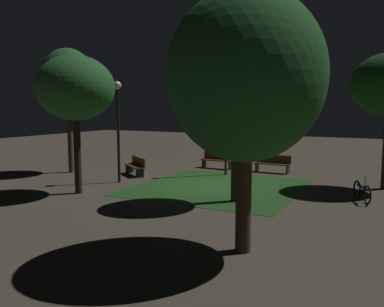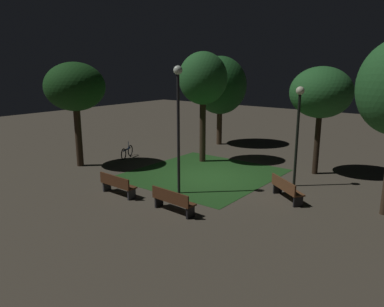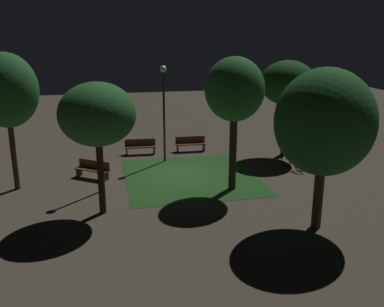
# 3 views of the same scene
# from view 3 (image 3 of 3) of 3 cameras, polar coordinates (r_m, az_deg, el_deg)

# --- Properties ---
(ground_plane) EXTENTS (60.00, 60.00, 0.00)m
(ground_plane) POSITION_cam_3_polar(r_m,az_deg,el_deg) (21.77, -1.73, -2.91)
(ground_plane) COLOR #4C4438
(grass_lawn) EXTENTS (6.51, 6.83, 0.01)m
(grass_lawn) POSITION_cam_3_polar(r_m,az_deg,el_deg) (21.53, -0.15, -3.10)
(grass_lawn) COLOR #23511E
(grass_lawn) RESTS_ON ground
(bench_front_right) EXTENTS (1.82, 0.55, 0.88)m
(bench_front_right) POSITION_cam_3_polar(r_m,az_deg,el_deg) (25.96, -0.20, 1.36)
(bench_front_right) COLOR #512D19
(bench_front_right) RESTS_ON ground
(bench_lawn_edge) EXTENTS (1.83, 0.59, 0.88)m
(bench_lawn_edge) POSITION_cam_3_polar(r_m,az_deg,el_deg) (25.52, -6.85, 0.98)
(bench_lawn_edge) COLOR #512D19
(bench_lawn_edge) RESTS_ON ground
(bench_corner) EXTENTS (1.73, 1.46, 0.88)m
(bench_corner) POSITION_cam_3_polar(r_m,az_deg,el_deg) (21.80, -12.98, -1.97)
(bench_corner) COLOR brown
(bench_corner) RESTS_ON ground
(tree_left_canopy) EXTENTS (3.09, 3.09, 5.45)m
(tree_left_canopy) POSITION_cam_3_polar(r_m,az_deg,el_deg) (25.11, 12.52, 9.02)
(tree_left_canopy) COLOR #38281C
(tree_left_canopy) RESTS_ON ground
(tree_tall_center) EXTENTS (2.75, 2.75, 6.18)m
(tree_tall_center) POSITION_cam_3_polar(r_m,az_deg,el_deg) (20.50, -23.36, 7.60)
(tree_tall_center) COLOR #423021
(tree_tall_center) RESTS_ON ground
(tree_back_left) EXTENTS (2.94, 2.94, 5.23)m
(tree_back_left) POSITION_cam_3_polar(r_m,az_deg,el_deg) (16.68, -12.42, 5.01)
(tree_back_left) COLOR #2D2116
(tree_back_left) RESTS_ON ground
(tree_lawn_side) EXTENTS (2.62, 2.62, 6.00)m
(tree_lawn_side) POSITION_cam_3_polar(r_m,az_deg,el_deg) (18.95, 5.64, 8.28)
(tree_lawn_side) COLOR #38281C
(tree_lawn_side) RESTS_ON ground
(tree_back_right) EXTENTS (3.51, 3.51, 5.88)m
(tree_back_right) POSITION_cam_3_polar(r_m,az_deg,el_deg) (15.74, 17.11, 3.92)
(tree_back_right) COLOR #423021
(tree_back_right) RESTS_ON ground
(lamp_post_path_center) EXTENTS (0.36, 0.36, 5.26)m
(lamp_post_path_center) POSITION_cam_3_polar(r_m,az_deg,el_deg) (23.31, -3.76, 7.22)
(lamp_post_path_center) COLOR black
(lamp_post_path_center) RESTS_ON ground
(lamp_post_plaza_east) EXTENTS (0.36, 0.36, 4.40)m
(lamp_post_plaza_east) POSITION_cam_3_polar(r_m,az_deg,el_deg) (19.31, -12.16, 3.53)
(lamp_post_plaza_east) COLOR black
(lamp_post_plaza_east) RESTS_ON ground
(bicycle) EXTENTS (0.71, 1.50, 0.93)m
(bicycle) POSITION_cam_3_polar(r_m,az_deg,el_deg) (23.17, 13.16, -1.26)
(bicycle) COLOR black
(bicycle) RESTS_ON ground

